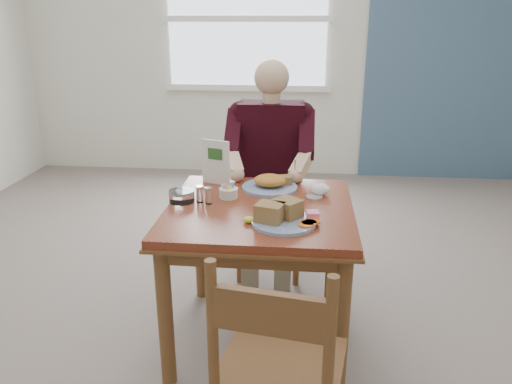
# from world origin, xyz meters

# --- Properties ---
(floor) EXTENTS (6.00, 6.00, 0.00)m
(floor) POSITION_xyz_m (0.00, 0.00, 0.00)
(floor) COLOR #73655D
(floor) RESTS_ON ground
(wall_back) EXTENTS (5.50, 0.00, 5.50)m
(wall_back) POSITION_xyz_m (0.00, 3.00, 1.40)
(wall_back) COLOR silver
(wall_back) RESTS_ON ground
(accent_panel) EXTENTS (1.60, 0.02, 2.80)m
(accent_panel) POSITION_xyz_m (1.60, 2.98, 1.40)
(accent_panel) COLOR #415E7A
(accent_panel) RESTS_ON ground
(lemon_wedge) EXTENTS (0.06, 0.04, 0.03)m
(lemon_wedge) POSITION_xyz_m (-0.03, -0.21, 0.76)
(lemon_wedge) COLOR yellow
(lemon_wedge) RESTS_ON table
(napkin) EXTENTS (0.11, 0.10, 0.06)m
(napkin) POSITION_xyz_m (0.30, 0.19, 0.78)
(napkin) COLOR white
(napkin) RESTS_ON table
(metal_dish) EXTENTS (0.12, 0.12, 0.01)m
(metal_dish) POSITION_xyz_m (0.26, 0.14, 0.76)
(metal_dish) COLOR silver
(metal_dish) RESTS_ON table
(window) EXTENTS (1.72, 0.04, 1.42)m
(window) POSITION_xyz_m (-0.40, 2.97, 1.60)
(window) COLOR white
(window) RESTS_ON wall_back
(table) EXTENTS (0.92, 0.92, 0.75)m
(table) POSITION_xyz_m (0.00, 0.00, 0.64)
(table) COLOR maroon
(table) RESTS_ON ground
(chair_far) EXTENTS (0.42, 0.42, 0.95)m
(chair_far) POSITION_xyz_m (0.00, 0.80, 0.48)
(chair_far) COLOR brown
(chair_far) RESTS_ON ground
(chair_near) EXTENTS (0.48, 0.48, 0.95)m
(chair_near) POSITION_xyz_m (0.14, -0.87, 0.48)
(chair_near) COLOR brown
(chair_near) RESTS_ON ground
(diner) EXTENTS (0.53, 0.56, 1.39)m
(diner) POSITION_xyz_m (0.00, 0.71, 0.81)
(diner) COLOR gray
(diner) RESTS_ON chair_far
(near_plate) EXTENTS (0.38, 0.38, 0.10)m
(near_plate) POSITION_xyz_m (0.12, -0.20, 0.79)
(near_plate) COLOR white
(near_plate) RESTS_ON table
(far_plate) EXTENTS (0.37, 0.37, 0.08)m
(far_plate) POSITION_xyz_m (0.03, 0.26, 0.78)
(far_plate) COLOR white
(far_plate) RESTS_ON table
(caddy) EXTENTS (0.13, 0.13, 0.07)m
(caddy) POSITION_xyz_m (-0.17, 0.10, 0.78)
(caddy) COLOR white
(caddy) RESTS_ON table
(shakers) EXTENTS (0.09, 0.06, 0.08)m
(shakers) POSITION_xyz_m (-0.28, 0.02, 0.79)
(shakers) COLOR white
(shakers) RESTS_ON table
(creamer) EXTENTS (0.16, 0.16, 0.06)m
(creamer) POSITION_xyz_m (-0.39, 0.03, 0.78)
(creamer) COLOR white
(creamer) RESTS_ON table
(menu) EXTENTS (0.16, 0.07, 0.25)m
(menu) POSITION_xyz_m (-0.27, 0.32, 0.87)
(menu) COLOR white
(menu) RESTS_ON table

